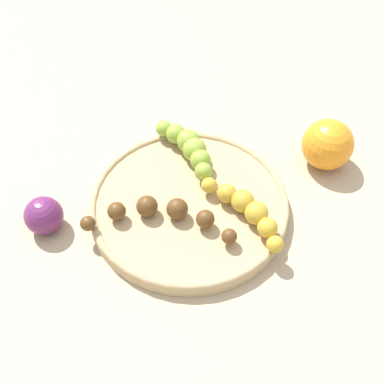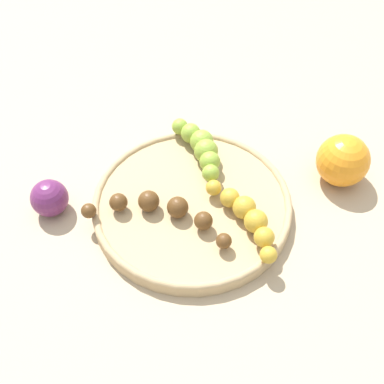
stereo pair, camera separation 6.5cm
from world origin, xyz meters
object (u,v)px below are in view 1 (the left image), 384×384
(plum_purple, at_px, (47,215))
(fruit_bowl, at_px, (192,204))
(banana_overripe, at_px, (164,214))
(banana_green, at_px, (191,146))
(orange_fruit, at_px, (330,144))
(banana_spotted, at_px, (250,209))

(plum_purple, bearing_deg, fruit_bowl, -81.55)
(banana_overripe, distance_m, banana_green, 0.13)
(fruit_bowl, height_order, banana_green, banana_green)
(banana_green, height_order, orange_fruit, orange_fruit)
(fruit_bowl, distance_m, plum_purple, 0.20)
(banana_spotted, bearing_deg, orange_fruit, 3.50)
(banana_spotted, bearing_deg, banana_overripe, 144.23)
(fruit_bowl, relative_size, banana_overripe, 1.37)
(banana_spotted, xyz_separation_m, orange_fruit, (0.12, -0.13, 0.00))
(banana_overripe, distance_m, plum_purple, 0.16)
(banana_spotted, bearing_deg, banana_green, 84.81)
(orange_fruit, bearing_deg, banana_spotted, 132.30)
(fruit_bowl, distance_m, banana_overripe, 0.05)
(banana_green, bearing_deg, banana_overripe, -139.87)
(banana_spotted, xyz_separation_m, banana_green, (0.12, 0.08, 0.00))
(banana_green, xyz_separation_m, plum_purple, (-0.12, 0.19, -0.01))
(banana_overripe, relative_size, orange_fruit, 2.66)
(fruit_bowl, xyz_separation_m, banana_spotted, (-0.03, -0.08, 0.02))
(banana_overripe, bearing_deg, fruit_bowl, -41.06)
(fruit_bowl, bearing_deg, banana_green, 0.22)
(banana_overripe, relative_size, banana_green, 1.77)
(orange_fruit, xyz_separation_m, plum_purple, (-0.12, 0.40, -0.01))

